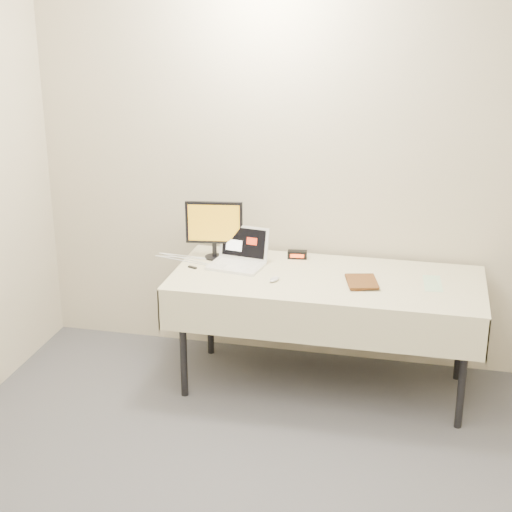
% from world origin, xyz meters
% --- Properties ---
extents(back_wall, '(4.00, 0.10, 2.70)m').
position_xyz_m(back_wall, '(0.00, 2.50, 1.35)').
color(back_wall, beige).
rests_on(back_wall, ground).
extents(table, '(1.86, 0.81, 0.74)m').
position_xyz_m(table, '(0.00, 2.05, 0.68)').
color(table, black).
rests_on(table, ground).
extents(laptop, '(0.36, 0.33, 0.23)m').
position_xyz_m(laptop, '(-0.57, 2.14, 0.79)').
color(laptop, white).
rests_on(laptop, table).
extents(monitor, '(0.36, 0.14, 0.37)m').
position_xyz_m(monitor, '(-0.75, 2.23, 0.96)').
color(monitor, black).
rests_on(monitor, table).
extents(book, '(0.17, 0.06, 0.23)m').
position_xyz_m(book, '(0.13, 1.97, 0.85)').
color(book, '#95511B').
rests_on(book, table).
extents(alarm_clock, '(0.13, 0.07, 0.05)m').
position_xyz_m(alarm_clock, '(-0.23, 2.34, 0.76)').
color(alarm_clock, black).
rests_on(alarm_clock, table).
extents(clicker, '(0.07, 0.10, 0.02)m').
position_xyz_m(clicker, '(-0.30, 1.92, 0.75)').
color(clicker, silver).
rests_on(clicker, table).
extents(paper_form, '(0.12, 0.27, 0.00)m').
position_xyz_m(paper_form, '(0.62, 2.09, 0.74)').
color(paper_form, '#B4DFB2').
rests_on(paper_form, table).
extents(usb_dongle, '(0.06, 0.04, 0.01)m').
position_xyz_m(usb_dongle, '(-0.83, 2.02, 0.74)').
color(usb_dongle, black).
rests_on(usb_dongle, table).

